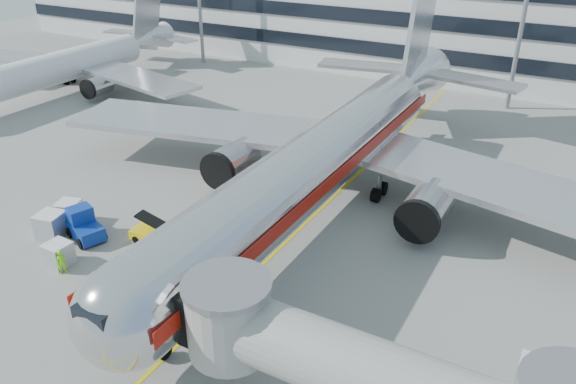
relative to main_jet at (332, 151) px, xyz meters
The scene contains 11 objects.
ground 12.46m from the main_jet, 90.00° to the right, with size 180.00×180.00×0.00m, color gray.
lead_in_line 4.57m from the main_jet, 90.00° to the right, with size 0.25×70.00×0.01m, color yellow.
main_jet is the anchor object (origin of this frame).
terminal 46.36m from the main_jet, 90.00° to the left, with size 150.00×24.25×15.60m.
second_jet 42.50m from the main_jet, 164.89° to the left, with size 38.21×36.52×12.04m.
belt_loader 14.09m from the main_jet, 123.50° to the right, with size 4.34×1.85×2.05m.
baggage_tug 18.55m from the main_jet, 133.18° to the right, with size 3.33×2.68×2.20m.
cargo_container_left 20.73m from the main_jet, 135.48° to the right, with size 2.04×2.04×1.83m.
cargo_container_right 19.78m from the main_jet, 140.76° to the right, with size 1.98×1.98×1.66m.
cargo_container_front 20.34m from the main_jet, 124.65° to the right, with size 1.53×1.53×1.58m.
ramp_worker 20.31m from the main_jet, 121.51° to the right, with size 0.59×0.39×1.63m, color #80F419.
Camera 1 is at (16.12, -23.90, 20.71)m, focal length 35.00 mm.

